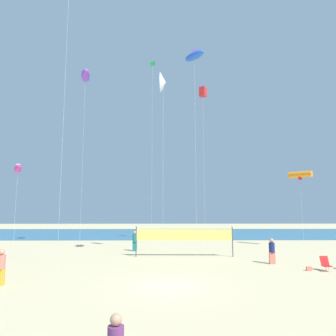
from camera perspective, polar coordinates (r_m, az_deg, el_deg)
The scene contains 15 objects.
ground_plane at distance 16.75m, azimuth -0.07°, elevation -20.87°, with size 120.00×120.00×0.00m, color beige.
ocean_band at distance 48.21m, azimuth -0.45°, elevation -11.93°, with size 120.00×20.00×0.01m, color teal.
beachgoer_coral_shirt at distance 18.70m, azimuth -28.37°, elevation -15.54°, with size 0.42×0.42×1.83m.
beachgoer_navy_shirt at distance 23.81m, azimuth 18.54°, elevation -14.12°, with size 0.40×0.40×1.77m.
beachgoer_teal_shirt at distance 29.17m, azimuth -6.12°, elevation -13.07°, with size 0.41×0.41×1.80m.
folding_beach_chair at distance 22.61m, azimuth 26.97°, elevation -15.33°, with size 0.52×0.65×0.89m.
volleyball_net at distance 25.80m, azimuth 3.00°, elevation -12.38°, with size 7.88×0.30×2.40m.
beach_handbag at distance 22.26m, azimuth 24.48°, elevation -16.49°, with size 0.32×0.16×0.26m, color #EA7260.
kite_green_diamond at distance 38.51m, azimuth -2.89°, elevation 17.94°, with size 0.86×0.85×21.06m.
kite_orange_tube at distance 33.93m, azimuth 23.09°, elevation -1.15°, with size 2.07×2.01×7.54m.
kite_blue_inflatable at distance 28.19m, azimuth 4.88°, elevation 19.83°, with size 1.89×1.79×17.31m.
kite_violet_inflatable at distance 34.61m, azimuth -14.91°, elevation 16.06°, with size 1.43×2.62×18.17m.
kite_red_box at distance 36.61m, azimuth 6.43°, elevation 13.66°, with size 0.94×0.94×17.56m.
kite_magenta_inflatable at distance 32.03m, azimuth -25.86°, elevation -0.16°, with size 1.44×1.92×7.98m.
kite_white_delta at distance 26.37m, azimuth -0.89°, elevation 15.42°, with size 0.59×1.71×14.95m.
Camera 1 is at (-0.16, -16.28, 3.95)m, focal length 33.18 mm.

